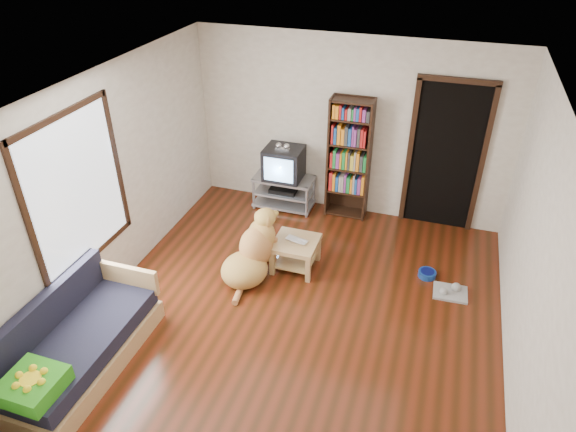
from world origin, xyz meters
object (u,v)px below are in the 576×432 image
(dog_bowl, at_px, (427,274))
(bookshelf, at_px, (349,153))
(laptop, at_px, (295,242))
(green_cushion, at_px, (33,385))
(grey_rag, at_px, (450,293))
(coffee_table, at_px, (296,249))
(tv_stand, at_px, (284,191))
(dog, at_px, (253,254))
(crt_tv, at_px, (284,162))
(sofa, at_px, (78,345))

(dog_bowl, xyz_separation_m, bookshelf, (-1.32, 1.18, 0.96))
(laptop, xyz_separation_m, bookshelf, (0.32, 1.53, 0.59))
(green_cushion, height_order, grey_rag, green_cushion)
(bookshelf, relative_size, coffee_table, 3.27)
(tv_stand, distance_m, dog, 1.74)
(dog_bowl, distance_m, crt_tv, 2.62)
(bookshelf, bearing_deg, dog, -113.09)
(crt_tv, bearing_deg, grey_rag, -27.94)
(laptop, xyz_separation_m, grey_rag, (1.94, 0.10, -0.40))
(coffee_table, bearing_deg, sofa, -125.74)
(green_cushion, bearing_deg, coffee_table, 63.33)
(tv_stand, xyz_separation_m, bookshelf, (0.95, 0.09, 0.73))
(grey_rag, xyz_separation_m, bookshelf, (-1.62, 1.43, 0.99))
(tv_stand, bearing_deg, green_cushion, -101.11)
(dog_bowl, bearing_deg, tv_stand, 154.33)
(laptop, relative_size, bookshelf, 0.16)
(dog_bowl, distance_m, tv_stand, 2.53)
(dog_bowl, xyz_separation_m, dog, (-2.10, -0.65, 0.29))
(dog_bowl, bearing_deg, laptop, -167.99)
(laptop, relative_size, crt_tv, 0.49)
(dog, bearing_deg, crt_tv, 95.53)
(crt_tv, bearing_deg, dog, -84.47)
(grey_rag, relative_size, coffee_table, 0.73)
(laptop, xyz_separation_m, tv_stand, (-0.63, 1.44, -0.14))
(crt_tv, relative_size, sofa, 0.32)
(dog_bowl, bearing_deg, crt_tv, 153.88)
(bookshelf, xyz_separation_m, sofa, (-1.92, -3.72, -0.74))
(coffee_table, bearing_deg, bookshelf, 77.81)
(green_cushion, bearing_deg, grey_rag, 41.32)
(crt_tv, relative_size, coffee_table, 1.05)
(laptop, distance_m, tv_stand, 1.57)
(grey_rag, distance_m, crt_tv, 3.00)
(laptop, relative_size, dog_bowl, 1.30)
(coffee_table, bearing_deg, dog, -144.29)
(green_cushion, relative_size, bookshelf, 0.27)
(grey_rag, height_order, sofa, sofa)
(dog_bowl, bearing_deg, bookshelf, 138.07)
(bookshelf, bearing_deg, coffee_table, -102.19)
(green_cushion, distance_m, tv_stand, 4.42)
(green_cushion, xyz_separation_m, tv_stand, (0.85, 4.33, -0.23))
(grey_rag, bearing_deg, crt_tv, 152.06)
(laptop, relative_size, dog, 0.26)
(grey_rag, bearing_deg, dog, -170.61)
(grey_rag, distance_m, sofa, 4.22)
(sofa, distance_m, coffee_table, 2.74)
(crt_tv, distance_m, dog, 1.81)
(dog_bowl, distance_m, sofa, 4.12)
(dog_bowl, bearing_deg, coffee_table, -169.00)
(grey_rag, bearing_deg, sofa, -147.09)
(bookshelf, xyz_separation_m, coffee_table, (-0.32, -1.50, -0.72))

